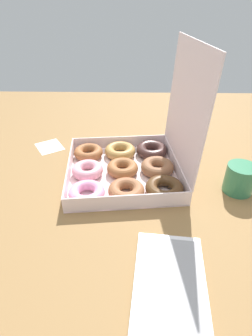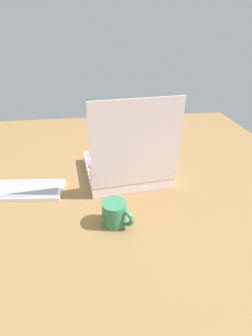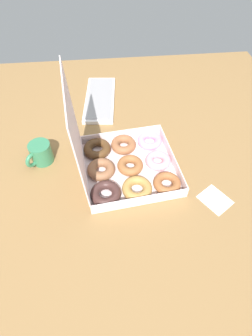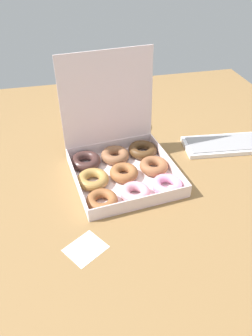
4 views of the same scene
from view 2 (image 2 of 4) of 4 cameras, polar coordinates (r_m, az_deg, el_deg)
ground_plane at (r=124.44cm, az=-0.62°, el=-2.16°), size 180.00×180.00×2.00cm
donut_box at (r=122.18cm, az=0.06°, el=-0.03°), size 40.61×41.50×40.84cm
keyboard at (r=121.08cm, az=-22.43°, el=-4.46°), size 38.90×18.29×2.20cm
coffee_mug at (r=93.84cm, az=-2.35°, el=-9.87°), size 10.99×10.09×8.91cm
paper_napkin at (r=155.43cm, az=5.07°, el=4.86°), size 13.96×13.49×0.15cm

